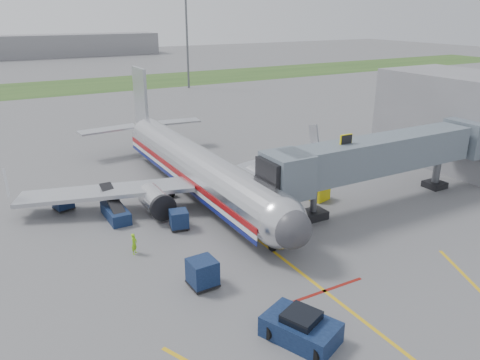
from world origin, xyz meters
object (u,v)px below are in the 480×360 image
belt_loader (115,212)px  pushback_tug (301,328)px  airliner (196,166)px  ramp_worker (134,244)px

belt_loader → pushback_tug: bearing=-77.6°
pushback_tug → airliner: bearing=79.8°
airliner → ramp_worker: 12.62m
pushback_tug → ramp_worker: (-4.85, 13.36, 0.11)m
pushback_tug → ramp_worker: size_ratio=2.85×
pushback_tug → belt_loader: belt_loader is taller
pushback_tug → belt_loader: bearing=102.4°
airliner → pushback_tug: airliner is taller
belt_loader → ramp_worker: 6.71m
pushback_tug → belt_loader: 20.53m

